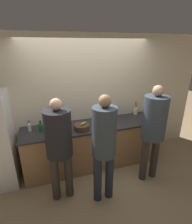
{
  "coord_description": "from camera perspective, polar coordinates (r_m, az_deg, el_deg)",
  "views": [
    {
      "loc": [
        -0.9,
        -2.61,
        2.38
      ],
      "look_at": [
        0.0,
        0.16,
        1.26
      ],
      "focal_mm": 28.0,
      "sensor_mm": 36.0,
      "label": 1
    }
  ],
  "objects": [
    {
      "name": "bottle_green",
      "position": [
        3.32,
        -17.55,
        -4.76
      ],
      "size": [
        0.08,
        0.08,
        0.2
      ],
      "color": "#236033",
      "rests_on": "counter"
    },
    {
      "name": "ground_plane",
      "position": [
        3.65,
        0.81,
        -19.71
      ],
      "size": [
        14.0,
        14.0,
        0.0
      ],
      "primitive_type": "plane",
      "color": "#9E8460"
    },
    {
      "name": "cup_blue",
      "position": [
        3.4,
        -14.53,
        -4.43
      ],
      "size": [
        0.09,
        0.09,
        0.1
      ],
      "color": "#335184",
      "rests_on": "counter"
    },
    {
      "name": "counter",
      "position": [
        3.68,
        -1.16,
        -10.5
      ],
      "size": [
        2.72,
        0.71,
        0.91
      ],
      "color": "#9E754C",
      "rests_on": "ground_plane"
    },
    {
      "name": "person_center",
      "position": [
        2.58,
        2.65,
        -9.63
      ],
      "size": [
        0.36,
        0.36,
        1.77
      ],
      "color": "#232838",
      "rests_on": "ground_plane"
    },
    {
      "name": "person_right",
      "position": [
        3.15,
        18.31,
        -4.0
      ],
      "size": [
        0.41,
        0.41,
        1.79
      ],
      "color": "#38332D",
      "rests_on": "ground_plane"
    },
    {
      "name": "potted_plant",
      "position": [
        3.7,
        3.27,
        -0.01
      ],
      "size": [
        0.17,
        0.17,
        0.26
      ],
      "color": "#3D3D42",
      "rests_on": "counter"
    },
    {
      "name": "person_left",
      "position": [
        2.67,
        -11.99,
        -9.39
      ],
      "size": [
        0.39,
        0.39,
        1.71
      ],
      "color": "#38332D",
      "rests_on": "ground_plane"
    },
    {
      "name": "wall_back",
      "position": [
        3.63,
        -2.83,
        3.7
      ],
      "size": [
        5.2,
        0.06,
        2.6
      ],
      "color": "beige",
      "rests_on": "ground_plane"
    },
    {
      "name": "fruit_bowl",
      "position": [
        3.25,
        -4.68,
        -4.91
      ],
      "size": [
        0.28,
        0.28,
        0.14
      ],
      "color": "#4C3323",
      "rests_on": "counter"
    },
    {
      "name": "utensil_crock",
      "position": [
        4.04,
        12.85,
        0.39
      ],
      "size": [
        0.1,
        0.1,
        0.29
      ],
      "color": "silver",
      "rests_on": "counter"
    },
    {
      "name": "bottle_clear",
      "position": [
        3.39,
        -20.92,
        -4.71
      ],
      "size": [
        0.06,
        0.06,
        0.2
      ],
      "color": "silver",
      "rests_on": "counter"
    }
  ]
}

